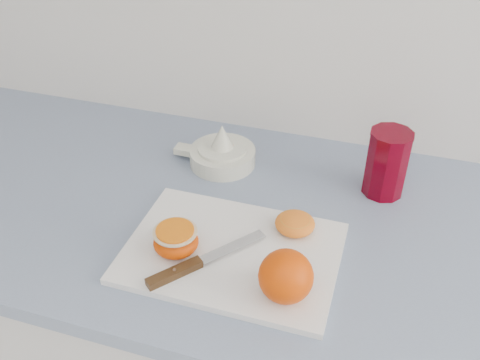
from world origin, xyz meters
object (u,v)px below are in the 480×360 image
at_px(half_orange, 176,240).
at_px(red_tumbler, 386,165).
at_px(citrus_juicer, 222,153).
at_px(cutting_board, 232,253).

bearing_deg(half_orange, red_tumbler, 42.83).
bearing_deg(citrus_juicer, cutting_board, -67.45).
xyz_separation_m(cutting_board, citrus_juicer, (-0.11, 0.25, 0.02)).
xyz_separation_m(cutting_board, red_tumbler, (0.22, 0.26, 0.05)).
xyz_separation_m(half_orange, citrus_juicer, (-0.02, 0.28, -0.01)).
distance_m(cutting_board, half_orange, 0.10).
distance_m(cutting_board, citrus_juicer, 0.28).
relative_size(cutting_board, red_tumbler, 2.66).
relative_size(half_orange, citrus_juicer, 0.43).
bearing_deg(half_orange, citrus_juicer, 93.86).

